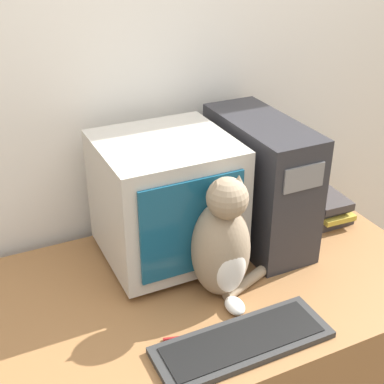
% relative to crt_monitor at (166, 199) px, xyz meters
% --- Properties ---
extents(wall_back, '(7.00, 0.05, 2.50)m').
position_rel_crt_monitor_xyz_m(wall_back, '(0.04, 0.29, 0.28)').
color(wall_back, silver).
rests_on(wall_back, ground_plane).
extents(desk, '(1.42, 0.80, 0.76)m').
position_rel_crt_monitor_xyz_m(desk, '(0.04, -0.18, -0.59)').
color(desk, olive).
rests_on(desk, ground_plane).
extents(crt_monitor, '(0.39, 0.39, 0.40)m').
position_rel_crt_monitor_xyz_m(crt_monitor, '(0.00, 0.00, 0.00)').
color(crt_monitor, '#BCB7AD').
rests_on(crt_monitor, desk).
extents(computer_tower, '(0.19, 0.46, 0.42)m').
position_rel_crt_monitor_xyz_m(computer_tower, '(0.32, -0.02, 0.00)').
color(computer_tower, '#28282D').
rests_on(computer_tower, desk).
extents(keyboard, '(0.47, 0.17, 0.02)m').
position_rel_crt_monitor_xyz_m(keyboard, '(0.02, -0.46, -0.20)').
color(keyboard, '#2D2D2D').
rests_on(keyboard, desk).
extents(cat, '(0.25, 0.22, 0.39)m').
position_rel_crt_monitor_xyz_m(cat, '(0.07, -0.24, -0.04)').
color(cat, gray).
rests_on(cat, desk).
extents(book_stack, '(0.16, 0.21, 0.10)m').
position_rel_crt_monitor_xyz_m(book_stack, '(0.61, -0.03, -0.16)').
color(book_stack, '#383333').
rests_on(book_stack, desk).
extents(pen, '(0.16, 0.05, 0.01)m').
position_rel_crt_monitor_xyz_m(pen, '(-0.09, -0.38, -0.20)').
color(pen, maroon).
rests_on(pen, desk).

